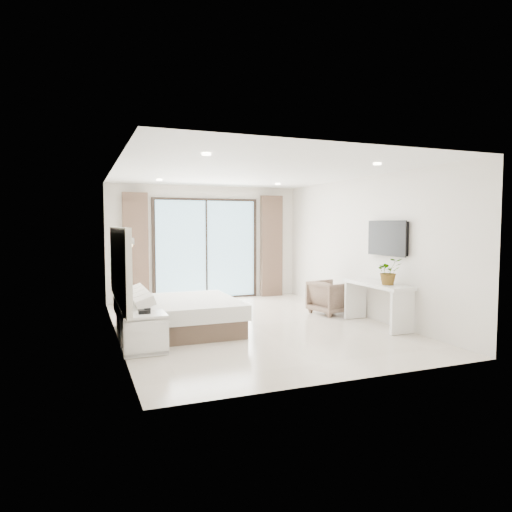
# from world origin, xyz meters

# --- Properties ---
(ground) EXTENTS (6.20, 6.20, 0.00)m
(ground) POSITION_xyz_m (0.00, 0.00, 0.00)
(ground) COLOR beige
(ground) RESTS_ON ground
(room_shell) EXTENTS (4.62, 6.22, 2.72)m
(room_shell) POSITION_xyz_m (-0.20, 0.73, 1.58)
(room_shell) COLOR silver
(room_shell) RESTS_ON ground
(bed) EXTENTS (1.92, 1.83, 0.68)m
(bed) POSITION_xyz_m (-1.35, -0.03, 0.28)
(bed) COLOR brown
(bed) RESTS_ON ground
(nightstand) EXTENTS (0.61, 0.50, 0.55)m
(nightstand) POSITION_xyz_m (-2.02, -1.08, 0.28)
(nightstand) COLOR white
(nightstand) RESTS_ON ground
(phone) EXTENTS (0.16, 0.13, 0.05)m
(phone) POSITION_xyz_m (-2.01, -1.07, 0.58)
(phone) COLOR black
(phone) RESTS_ON nightstand
(console_desk) EXTENTS (0.47, 1.50, 0.77)m
(console_desk) POSITION_xyz_m (2.04, -0.85, 0.56)
(console_desk) COLOR white
(console_desk) RESTS_ON ground
(plant) EXTENTS (0.52, 0.55, 0.36)m
(plant) POSITION_xyz_m (2.04, -1.16, 0.95)
(plant) COLOR #33662D
(plant) RESTS_ON console_desk
(armchair) EXTENTS (0.80, 0.83, 0.73)m
(armchair) POSITION_xyz_m (1.85, 0.41, 0.36)
(armchair) COLOR #826C55
(armchair) RESTS_ON ground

